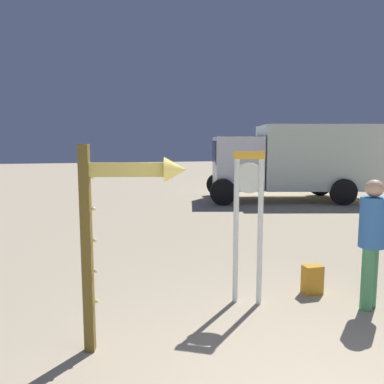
% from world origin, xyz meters
% --- Properties ---
extents(standing_clock, '(0.39, 0.27, 2.04)m').
position_xyz_m(standing_clock, '(0.21, 2.43, 1.24)').
color(standing_clock, white).
rests_on(standing_clock, ground_plane).
extents(arrow_sign, '(1.07, 0.41, 2.13)m').
position_xyz_m(arrow_sign, '(-1.49, 1.60, 1.46)').
color(arrow_sign, brown).
rests_on(arrow_sign, ground_plane).
extents(person_near_clock, '(0.32, 0.32, 1.69)m').
position_xyz_m(person_near_clock, '(1.67, 1.87, 0.94)').
color(person_near_clock, '#448C57').
rests_on(person_near_clock, ground_plane).
extents(backpack, '(0.27, 0.22, 0.41)m').
position_xyz_m(backpack, '(1.23, 2.49, 0.20)').
color(backpack, orange).
rests_on(backpack, ground_plane).
extents(box_truck_near, '(6.47, 3.90, 2.77)m').
position_xyz_m(box_truck_near, '(5.58, 10.80, 1.53)').
color(box_truck_near, silver).
rests_on(box_truck_near, ground_plane).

